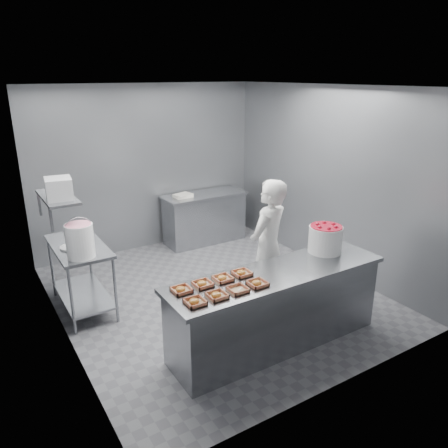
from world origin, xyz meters
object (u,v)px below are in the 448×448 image
(prep_table, at_px, (80,267))
(back_counter, at_px, (204,218))
(tray_5, at_px, (202,284))
(worker, at_px, (268,248))
(tray_3, at_px, (257,283))
(tray_6, at_px, (223,278))
(appliance, at_px, (59,188))
(glaze_bucket, at_px, (80,240))
(service_counter, at_px, (276,308))
(tray_1, at_px, (217,295))
(tray_2, at_px, (238,289))
(tray_7, at_px, (242,273))
(strawberry_tub, at_px, (325,238))
(tray_4, at_px, (181,290))
(tray_0, at_px, (195,302))

(prep_table, xyz_separation_m, back_counter, (2.55, 1.30, -0.14))
(tray_5, bearing_deg, worker, 22.56)
(worker, bearing_deg, tray_3, 23.90)
(tray_5, relative_size, tray_6, 1.00)
(prep_table, xyz_separation_m, tray_6, (1.03, -1.81, 0.33))
(appliance, bearing_deg, glaze_bucket, -58.97)
(service_counter, height_order, glaze_bucket, glaze_bucket)
(tray_1, relative_size, glaze_bucket, 0.38)
(back_counter, xyz_separation_m, tray_2, (-1.52, -3.39, 0.47))
(tray_3, relative_size, tray_7, 1.00)
(back_counter, relative_size, tray_2, 8.01)
(tray_7, bearing_deg, appliance, 131.03)
(back_counter, distance_m, strawberry_tub, 3.16)
(tray_4, height_order, tray_5, same)
(tray_6, distance_m, worker, 1.10)
(back_counter, distance_m, tray_4, 3.73)
(strawberry_tub, distance_m, glaze_bucket, 2.90)
(tray_2, relative_size, appliance, 0.57)
(back_counter, relative_size, tray_6, 8.01)
(tray_5, xyz_separation_m, worker, (1.21, 0.50, -0.05))
(back_counter, bearing_deg, tray_3, -110.68)
(strawberry_tub, relative_size, appliance, 1.22)
(tray_0, bearing_deg, service_counter, 7.35)
(tray_3, bearing_deg, strawberry_tub, 13.53)
(tray_1, distance_m, tray_3, 0.48)
(tray_3, relative_size, appliance, 0.57)
(worker, distance_m, appliance, 2.59)
(back_counter, xyz_separation_m, tray_5, (-1.76, -3.11, 0.47))
(appliance, bearing_deg, tray_7, -41.11)
(worker, height_order, glaze_bucket, worker)
(tray_1, height_order, appliance, appliance)
(tray_5, bearing_deg, tray_6, 0.00)
(tray_0, bearing_deg, worker, 28.46)
(back_counter, xyz_separation_m, tray_1, (-1.76, -3.39, 0.47))
(tray_3, bearing_deg, worker, 47.06)
(worker, bearing_deg, strawberry_tub, 110.86)
(tray_3, height_order, worker, worker)
(tray_6, bearing_deg, tray_1, -130.22)
(worker, bearing_deg, back_counter, -125.02)
(tray_5, xyz_separation_m, appliance, (-0.96, 1.65, 0.77))
(tray_4, distance_m, strawberry_tub, 1.94)
(tray_0, bearing_deg, glaze_bucket, 109.93)
(service_counter, bearing_deg, tray_2, -167.06)
(prep_table, bearing_deg, tray_5, -66.41)
(service_counter, height_order, tray_5, tray_5)
(tray_4, distance_m, appliance, 1.96)
(tray_4, bearing_deg, tray_5, 0.00)
(service_counter, distance_m, tray_7, 0.62)
(tray_0, height_order, tray_1, same)
(tray_0, xyz_separation_m, tray_6, (0.48, 0.28, 0.00))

